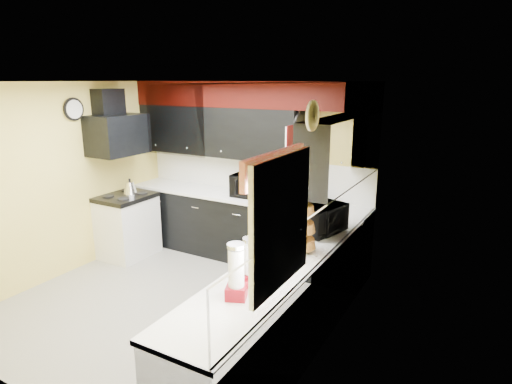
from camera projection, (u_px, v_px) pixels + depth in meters
ground at (176, 302)px, 5.00m from camera, size 3.60×3.60×0.00m
wall_back at (253, 170)px, 6.20m from camera, size 3.60×0.06×2.50m
wall_right at (327, 226)px, 3.83m from camera, size 0.06×3.60×2.50m
wall_left at (63, 181)px, 5.54m from camera, size 0.06×3.60×2.50m
ceiling at (165, 82)px, 4.37m from camera, size 3.60×3.60×0.06m
cab_back at (242, 228)px, 6.15m from camera, size 3.60×0.60×0.90m
cab_right at (280, 312)px, 3.93m from camera, size 0.60×3.00×0.90m
counter_back at (242, 197)px, 6.03m from camera, size 3.62×0.64×0.04m
counter_right at (281, 265)px, 3.81m from camera, size 0.64×3.02×0.04m
splash_back at (252, 174)px, 6.21m from camera, size 3.60×0.02×0.50m
splash_right at (325, 232)px, 3.85m from camera, size 0.02×3.60×0.50m
upper_back at (216, 131)px, 6.15m from camera, size 2.60×0.35×0.70m
upper_right at (343, 150)px, 4.53m from camera, size 0.35×1.80×0.70m
soffit_back at (246, 94)px, 5.78m from camera, size 3.60×0.36×0.35m
soffit_right at (304, 104)px, 3.49m from camera, size 0.36×3.24×0.35m
stove at (128, 227)px, 6.24m from camera, size 0.60×0.75×0.86m
cooktop at (125, 197)px, 6.12m from camera, size 0.62×0.77×0.06m
hood at (118, 135)px, 5.92m from camera, size 0.50×0.78×0.55m
hood_duct at (109, 104)px, 5.87m from camera, size 0.24×0.40×0.40m
window at (281, 222)px, 3.00m from camera, size 0.03×0.86×0.96m
valance at (275, 166)px, 2.93m from camera, size 0.04×0.88×0.20m
pan_top at (299, 122)px, 5.41m from camera, size 0.03×0.22×0.40m
pan_mid at (294, 143)px, 5.37m from camera, size 0.03×0.28×0.46m
pan_low at (302, 143)px, 5.59m from camera, size 0.03×0.24×0.42m
cut_board at (291, 140)px, 5.25m from camera, size 0.03×0.26×0.35m
baskets at (300, 227)px, 4.02m from camera, size 0.27×0.27×0.50m
clock at (74, 109)px, 5.51m from camera, size 0.03×0.30×0.30m
deco_plate at (312, 116)px, 3.30m from camera, size 0.03×0.24×0.24m
toaster_oven at (252, 186)px, 5.93m from camera, size 0.55×0.46×0.31m
microwave at (320, 219)px, 4.54m from camera, size 0.49×0.62×0.30m
utensil_crock at (298, 198)px, 5.63m from camera, size 0.14×0.14×0.14m
knife_block at (315, 197)px, 5.46m from camera, size 0.16×0.19×0.25m
kettle at (130, 188)px, 6.18m from camera, size 0.25×0.25×0.17m
dispenser_a at (250, 264)px, 3.35m from camera, size 0.17×0.17×0.36m
dispenser_b at (236, 273)px, 3.14m from camera, size 0.20×0.20×0.41m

